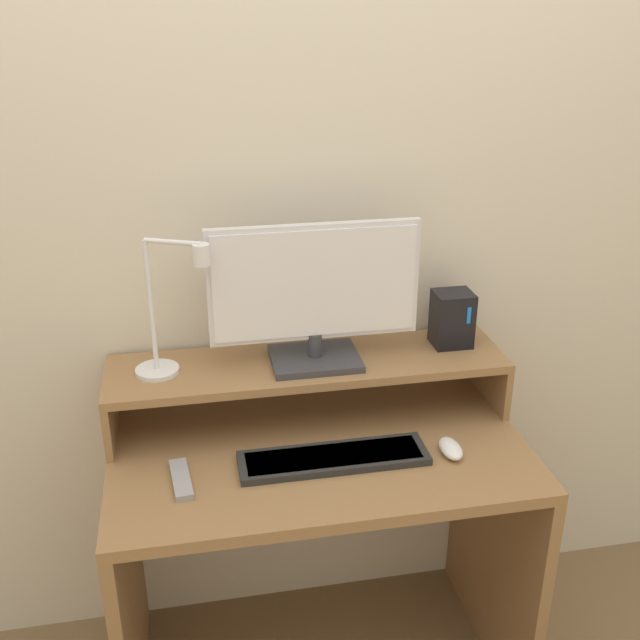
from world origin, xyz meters
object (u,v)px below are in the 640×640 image
object	(u,v)px
desk_lamp	(169,321)
keyboard	(334,458)
remote_control	(181,479)
monitor	(315,294)
router_dock	(452,319)
mouse	(451,449)

from	to	relation	value
desk_lamp	keyboard	distance (m)	0.51
desk_lamp	remote_control	bearing A→B (deg)	-89.22
monitor	desk_lamp	bearing A→B (deg)	-179.56
monitor	keyboard	xyz separation A→B (m)	(0.01, -0.21, -0.34)
router_dock	desk_lamp	bearing A→B (deg)	-177.21
keyboard	mouse	xyz separation A→B (m)	(0.28, -0.02, 0.01)
router_dock	remote_control	xyz separation A→B (m)	(-0.73, -0.26, -0.23)
desk_lamp	keyboard	size ratio (longest dim) A/B	0.77
desk_lamp	mouse	distance (m)	0.74
monitor	mouse	distance (m)	0.50
remote_control	router_dock	bearing A→B (deg)	19.80
monitor	router_dock	distance (m)	0.39
desk_lamp	mouse	xyz separation A→B (m)	(0.65, -0.23, -0.29)
keyboard	mouse	size ratio (longest dim) A/B	4.78
keyboard	remote_control	size ratio (longest dim) A/B	2.98
monitor	remote_control	distance (m)	0.54
desk_lamp	router_dock	world-z (taller)	desk_lamp
router_dock	mouse	size ratio (longest dim) A/B	1.57
remote_control	monitor	bearing A→B (deg)	33.00
desk_lamp	remote_control	size ratio (longest dim) A/B	2.30
desk_lamp	keyboard	bearing A→B (deg)	-30.30
desk_lamp	remote_control	xyz separation A→B (m)	(0.00, -0.23, -0.30)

